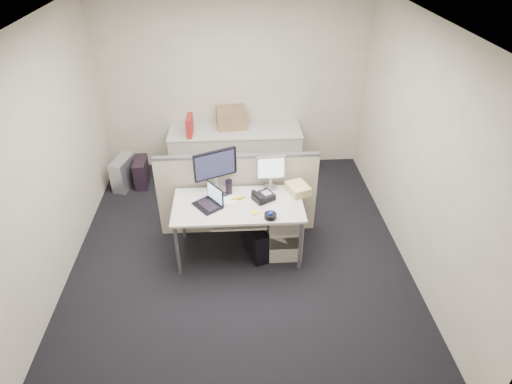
{
  "coord_description": "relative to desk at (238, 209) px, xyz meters",
  "views": [
    {
      "loc": [
        -0.03,
        -4.01,
        3.58
      ],
      "look_at": [
        0.22,
        0.15,
        0.79
      ],
      "focal_mm": 30.0,
      "sensor_mm": 36.0,
      "label": 1
    }
  ],
  "objects": [
    {
      "name": "desk_phone",
      "position": [
        0.3,
        0.08,
        0.1
      ],
      "size": [
        0.29,
        0.28,
        0.07
      ],
      "primitive_type": "cube",
      "rotation": [
        0.0,
        0.0,
        0.52
      ],
      "color": "black",
      "rests_on": "desk"
    },
    {
      "name": "wall_right",
      "position": [
        2.0,
        0.0,
        0.69
      ],
      "size": [
        0.02,
        4.5,
        2.7
      ],
      "primitive_type": "cube",
      "color": "beige",
      "rests_on": "ground"
    },
    {
      "name": "pc_tower_spare_silver",
      "position": [
        -1.7,
        1.63,
        -0.43
      ],
      "size": [
        0.33,
        0.54,
        0.47
      ],
      "primitive_type": "cube",
      "rotation": [
        0.0,
        0.0,
        -0.26
      ],
      "color": "#B7B7BC",
      "rests_on": "floor"
    },
    {
      "name": "trackball",
      "position": [
        0.35,
        -0.28,
        0.09
      ],
      "size": [
        0.17,
        0.17,
        0.05
      ],
      "primitive_type": "cylinder",
      "rotation": [
        0.0,
        0.0,
        0.21
      ],
      "color": "black",
      "rests_on": "desk"
    },
    {
      "name": "sticky_pad",
      "position": [
        0.18,
        -0.18,
        0.07
      ],
      "size": [
        0.11,
        0.11,
        0.01
      ],
      "primitive_type": "cube",
      "rotation": [
        0.0,
        0.0,
        0.43
      ],
      "color": "yellow",
      "rests_on": "desk"
    },
    {
      "name": "red_binder",
      "position": [
        -0.67,
        1.83,
        0.21
      ],
      "size": [
        0.09,
        0.33,
        0.31
      ],
      "primitive_type": "cube",
      "rotation": [
        0.0,
        0.0,
        -0.03
      ],
      "color": "#A52120",
      "rests_on": "back_counter"
    },
    {
      "name": "ceiling",
      "position": [
        0.0,
        0.0,
        2.04
      ],
      "size": [
        4.0,
        4.5,
        0.01
      ],
      "primitive_type": "cube",
      "color": "white",
      "rests_on": "ground"
    },
    {
      "name": "back_counter",
      "position": [
        0.0,
        1.93,
        -0.3
      ],
      "size": [
        2.0,
        0.6,
        0.72
      ],
      "primitive_type": "cube",
      "color": "#B7AF9F",
      "rests_on": "floor"
    },
    {
      "name": "pc_tower_spare_dark",
      "position": [
        -1.45,
        1.67,
        -0.46
      ],
      "size": [
        0.2,
        0.45,
        0.41
      ],
      "primitive_type": "cube",
      "rotation": [
        0.0,
        0.0,
        0.04
      ],
      "color": "black",
      "rests_on": "floor"
    },
    {
      "name": "laptop",
      "position": [
        -0.35,
        -0.02,
        0.18
      ],
      "size": [
        0.37,
        0.39,
        0.23
      ],
      "primitive_type": "cube",
      "rotation": [
        0.0,
        0.0,
        -0.93
      ],
      "color": "black",
      "rests_on": "desk"
    },
    {
      "name": "wall_left",
      "position": [
        -2.0,
        0.0,
        0.69
      ],
      "size": [
        0.02,
        4.5,
        2.7
      ],
      "primitive_type": "cube",
      "color": "beige",
      "rests_on": "ground"
    },
    {
      "name": "banana",
      "position": [
        0.0,
        0.1,
        0.09
      ],
      "size": [
        0.18,
        0.09,
        0.04
      ],
      "primitive_type": "ellipsoid",
      "rotation": [
        0.0,
        0.0,
        0.27
      ],
      "color": "yellow",
      "rests_on": "desk"
    },
    {
      "name": "manila_folders",
      "position": [
        0.72,
        0.2,
        0.12
      ],
      "size": [
        0.3,
        0.34,
        0.11
      ],
      "primitive_type": "cube",
      "rotation": [
        0.0,
        0.0,
        0.35
      ],
      "color": "tan",
      "rests_on": "desk"
    },
    {
      "name": "floor",
      "position": [
        0.0,
        0.0,
        -0.67
      ],
      "size": [
        4.0,
        4.5,
        0.01
      ],
      "primitive_type": "cube",
      "color": "black",
      "rests_on": "ground"
    },
    {
      "name": "keyboard_tray",
      "position": [
        0.0,
        -0.18,
        -0.04
      ],
      "size": [
        0.62,
        0.32,
        0.02
      ],
      "primitive_type": "cube",
      "color": "silver",
      "rests_on": "desk"
    },
    {
      "name": "wall_back",
      "position": [
        0.0,
        2.25,
        0.69
      ],
      "size": [
        4.0,
        0.02,
        2.7
      ],
      "primitive_type": "cube",
      "color": "beige",
      "rests_on": "ground"
    },
    {
      "name": "wall_front",
      "position": [
        0.0,
        -2.25,
        0.69
      ],
      "size": [
        4.0,
        0.02,
        2.7
      ],
      "primitive_type": "cube",
      "color": "beige",
      "rests_on": "ground"
    },
    {
      "name": "cardboard_box_left",
      "position": [
        -0.05,
        2.05,
        0.22
      ],
      "size": [
        0.47,
        0.37,
        0.33
      ],
      "primitive_type": "cube",
      "rotation": [
        0.0,
        0.0,
        0.11
      ],
      "color": "#89694A",
      "rests_on": "back_counter"
    },
    {
      "name": "pc_tower_desk",
      "position": [
        0.2,
        -0.05,
        -0.46
      ],
      "size": [
        0.31,
        0.47,
        0.41
      ],
      "primitive_type": "cube",
      "rotation": [
        0.0,
        0.0,
        0.33
      ],
      "color": "black",
      "rests_on": "floor"
    },
    {
      "name": "travel_mug",
      "position": [
        -0.1,
        0.22,
        0.15
      ],
      "size": [
        0.1,
        0.1,
        0.17
      ],
      "primitive_type": "cylinder",
      "rotation": [
        0.0,
        0.0,
        0.32
      ],
      "color": "black",
      "rests_on": "desk"
    },
    {
      "name": "cellphone",
      "position": [
        -0.15,
        0.2,
        0.07
      ],
      "size": [
        0.06,
        0.1,
        0.01
      ],
      "primitive_type": "cube",
      "rotation": [
        0.0,
        0.0,
        0.08
      ],
      "color": "black",
      "rests_on": "desk"
    },
    {
      "name": "paper_stack",
      "position": [
        -0.12,
        0.12,
        0.07
      ],
      "size": [
        0.24,
        0.29,
        0.01
      ],
      "primitive_type": "cube",
      "rotation": [
        0.0,
        0.0,
        0.21
      ],
      "color": "white",
      "rests_on": "desk"
    },
    {
      "name": "monitor_main",
      "position": [
        -0.25,
        0.32,
        0.33
      ],
      "size": [
        0.57,
        0.4,
        0.53
      ],
      "primitive_type": "cube",
      "rotation": [
        0.0,
        0.0,
        0.42
      ],
      "color": "black",
      "rests_on": "desk"
    },
    {
      "name": "keyboard",
      "position": [
        -0.05,
        -0.14,
        -0.02
      ],
      "size": [
        0.48,
        0.23,
        0.03
      ],
      "primitive_type": "cube",
      "rotation": [
        0.0,
        0.0,
        -0.16
      ],
      "color": "black",
      "rests_on": "keyboard_tray"
    },
    {
      "name": "drawer_pedestal",
      "position": [
        0.55,
        0.05,
        -0.34
      ],
      "size": [
        0.4,
        0.55,
        0.65
      ],
      "primitive_type": "cube",
      "color": "#B7AF9F",
      "rests_on": "floor"
    },
    {
      "name": "desk",
      "position": [
        0.0,
        0.0,
        0.0
      ],
      "size": [
        1.5,
        0.75,
        0.73
      ],
      "color": "silver",
      "rests_on": "floor"
    },
    {
      "name": "cubicle_partition",
      "position": [
        0.0,
        0.45,
        -0.11
      ],
      "size": [
        2.0,
        0.06,
        1.1
      ],
      "primitive_type": "cube",
      "color": "#B7A892",
      "rests_on": "floor"
    },
    {
      "name": "monitor_small",
      "position": [
        0.4,
        0.32,
        0.28
      ],
      "size": [
        0.36,
        0.2,
        0.43
      ],
      "primitive_type": "cube",
      "rotation": [
        0.0,
        0.0,
        0.08
      ],
      "color": "#B7B7BC",
      "rests_on": "desk"
    },
    {
      "name": "cardboard_box_right",
      "position": [
        0.0,
        2.05,
        0.18
      ],
      "size": [
        0.35,
        0.27,
        0.25
      ],
      "primitive_type": "cube",
      "rotation": [
        0.0,
        0.0,
        0.0
      ],
      "color": "#89694A",
      "rests_on": "back_counter"
    }
  ]
}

